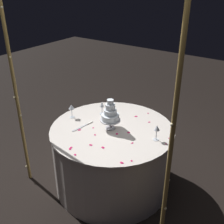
% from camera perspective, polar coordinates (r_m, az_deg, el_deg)
% --- Properties ---
extents(ground_plane, '(12.00, 12.00, 0.00)m').
position_cam_1_polar(ground_plane, '(3.47, -0.00, -14.26)').
color(ground_plane, black).
extents(decorative_arch, '(1.82, 0.06, 2.29)m').
position_cam_1_polar(decorative_arch, '(2.36, -7.18, 6.02)').
color(decorative_arch, olive).
rests_on(decorative_arch, ground).
extents(main_table, '(1.35, 1.35, 0.76)m').
position_cam_1_polar(main_table, '(3.23, -0.00, -9.18)').
color(main_table, silver).
rests_on(main_table, ground).
extents(tiered_cake, '(0.22, 0.22, 0.34)m').
position_cam_1_polar(tiered_cake, '(2.94, -0.35, -0.49)').
color(tiered_cake, silver).
rests_on(tiered_cake, main_table).
extents(wine_glass_0, '(0.06, 0.06, 0.17)m').
position_cam_1_polar(wine_glass_0, '(2.79, 9.19, -3.45)').
color(wine_glass_0, silver).
rests_on(wine_glass_0, main_table).
extents(wine_glass_1, '(0.06, 0.06, 0.16)m').
position_cam_1_polar(wine_glass_1, '(3.27, -2.08, 1.43)').
color(wine_glass_1, silver).
rests_on(wine_glass_1, main_table).
extents(wine_glass_2, '(0.06, 0.06, 0.16)m').
position_cam_1_polar(wine_glass_2, '(3.22, -8.34, 0.91)').
color(wine_glass_2, silver).
rests_on(wine_glass_2, main_table).
extents(cake_knife, '(0.06, 0.30, 0.01)m').
position_cam_1_polar(cake_knife, '(3.08, -5.78, -2.80)').
color(cake_knife, silver).
rests_on(cake_knife, main_table).
extents(rose_petal_0, '(0.03, 0.02, 0.00)m').
position_cam_1_polar(rose_petal_0, '(3.16, -2.31, -1.85)').
color(rose_petal_0, '#C61951').
rests_on(rose_petal_0, main_table).
extents(rose_petal_1, '(0.04, 0.04, 0.00)m').
position_cam_1_polar(rose_petal_1, '(2.92, 1.01, -4.52)').
color(rose_petal_1, '#C61951').
rests_on(rose_petal_1, main_table).
extents(rose_petal_2, '(0.05, 0.04, 0.00)m').
position_cam_1_polar(rose_petal_2, '(2.71, -1.88, -7.31)').
color(rose_petal_2, '#C61951').
rests_on(rose_petal_2, main_table).
extents(rose_petal_3, '(0.05, 0.05, 0.00)m').
position_cam_1_polar(rose_petal_3, '(3.27, 4.96, -0.90)').
color(rose_petal_3, '#C61951').
rests_on(rose_petal_3, main_table).
extents(rose_petal_4, '(0.04, 0.03, 0.00)m').
position_cam_1_polar(rose_petal_4, '(2.63, -7.60, -8.68)').
color(rose_petal_4, '#C61951').
rests_on(rose_petal_4, main_table).
extents(rose_petal_5, '(0.03, 0.03, 0.00)m').
position_cam_1_polar(rose_petal_5, '(3.03, -3.88, -3.27)').
color(rose_petal_5, '#C61951').
rests_on(rose_petal_5, main_table).
extents(rose_petal_6, '(0.04, 0.03, 0.00)m').
position_cam_1_polar(rose_petal_6, '(2.51, 2.01, -10.38)').
color(rose_petal_6, '#C61951').
rests_on(rose_petal_6, main_table).
extents(rose_petal_7, '(0.03, 0.02, 0.00)m').
position_cam_1_polar(rose_petal_7, '(3.38, -1.21, 0.16)').
color(rose_petal_7, '#C61951').
rests_on(rose_petal_7, main_table).
extents(rose_petal_8, '(0.03, 0.03, 0.00)m').
position_cam_1_polar(rose_petal_8, '(2.81, 11.04, -6.46)').
color(rose_petal_8, '#C61951').
rests_on(rose_petal_8, main_table).
extents(rose_petal_9, '(0.03, 0.03, 0.00)m').
position_cam_1_polar(rose_petal_9, '(2.90, -3.52, -4.71)').
color(rose_petal_9, '#C61951').
rests_on(rose_petal_9, main_table).
extents(rose_petal_10, '(0.04, 0.04, 0.00)m').
position_cam_1_polar(rose_petal_10, '(3.16, 7.68, -2.07)').
color(rose_petal_10, '#C61951').
rests_on(rose_petal_10, main_table).
extents(rose_petal_11, '(0.02, 0.03, 0.00)m').
position_cam_1_polar(rose_petal_11, '(2.78, 4.19, -6.38)').
color(rose_petal_11, '#C61951').
rests_on(rose_petal_11, main_table).
extents(rose_petal_12, '(0.03, 0.04, 0.00)m').
position_cam_1_polar(rose_petal_12, '(2.73, -8.42, -7.23)').
color(rose_petal_12, '#C61951').
rests_on(rose_petal_12, main_table).
extents(rose_petal_13, '(0.04, 0.05, 0.00)m').
position_cam_1_polar(rose_petal_13, '(3.01, -6.70, -3.67)').
color(rose_petal_13, '#C61951').
rests_on(rose_petal_13, main_table).
extents(rose_petal_14, '(0.03, 0.03, 0.00)m').
position_cam_1_polar(rose_petal_14, '(3.36, 7.42, -0.25)').
color(rose_petal_14, '#C61951').
rests_on(rose_petal_14, main_table).
extents(rose_petal_15, '(0.03, 0.04, 0.00)m').
position_cam_1_polar(rose_petal_15, '(2.94, 3.44, -4.23)').
color(rose_petal_15, '#C61951').
rests_on(rose_petal_15, main_table).
extents(rose_petal_16, '(0.03, 0.03, 0.00)m').
position_cam_1_polar(rose_petal_16, '(2.90, 11.75, -5.32)').
color(rose_petal_16, '#C61951').
rests_on(rose_petal_16, main_table).
extents(rose_petal_17, '(0.04, 0.04, 0.00)m').
position_cam_1_polar(rose_petal_17, '(2.72, -8.60, -7.49)').
color(rose_petal_17, '#C61951').
rests_on(rose_petal_17, main_table).
extents(rose_petal_18, '(0.04, 0.03, 0.00)m').
position_cam_1_polar(rose_petal_18, '(2.75, -4.38, -6.78)').
color(rose_petal_18, '#C61951').
rests_on(rose_petal_18, main_table).
extents(rose_petal_19, '(0.03, 0.03, 0.00)m').
position_cam_1_polar(rose_petal_19, '(2.54, 4.06, -9.98)').
color(rose_petal_19, '#C61951').
rests_on(rose_petal_19, main_table).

